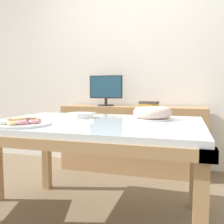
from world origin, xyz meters
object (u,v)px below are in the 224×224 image
cake_chocolate_round (152,113)px  tealight_centre (145,115)px  pastry_platter (21,123)px  tealight_near_front (35,118)px  book_stack (149,104)px  plate_stack (81,115)px  computer_monitor (106,91)px  tealight_near_cakes (94,113)px

cake_chocolate_round → tealight_centre: size_ratio=7.78×
pastry_platter → tealight_near_front: size_ratio=9.44×
book_stack → tealight_near_front: book_stack is taller
book_stack → plate_stack: book_stack is taller
cake_chocolate_round → pastry_platter: cake_chocolate_round is taller
computer_monitor → tealight_near_cakes: 0.87m
pastry_platter → tealight_centre: size_ratio=9.44×
book_stack → tealight_near_cakes: bearing=-114.5°
pastry_platter → tealight_near_cakes: (0.20, 0.80, -0.00)m
computer_monitor → plate_stack: bearing=-82.2°
computer_monitor → tealight_centre: computer_monitor is taller
computer_monitor → tealight_centre: bearing=-52.8°
tealight_centre → book_stack: bearing=96.4°
book_stack → pastry_platter: bearing=-109.4°
cake_chocolate_round → tealight_near_cakes: cake_chocolate_round is taller
computer_monitor → tealight_near_front: 1.35m
tealight_near_front → plate_stack: bearing=34.9°
cake_chocolate_round → book_stack: bearing=99.7°
computer_monitor → plate_stack: (0.15, -1.13, -0.20)m
computer_monitor → plate_stack: computer_monitor is taller
cake_chocolate_round → plate_stack: 0.57m
tealight_near_cakes → tealight_centre: bearing=-0.5°
computer_monitor → pastry_platter: computer_monitor is taller
book_stack → pastry_platter: book_stack is taller
computer_monitor → cake_chocolate_round: computer_monitor is taller
plate_stack → tealight_centre: 0.56m
tealight_near_cakes → tealight_near_front: 0.58m
pastry_platter → book_stack: bearing=70.6°
cake_chocolate_round → tealight_near_cakes: (-0.56, 0.25, -0.04)m
computer_monitor → book_stack: computer_monitor is taller
tealight_centre → tealight_near_cakes: bearing=179.5°
book_stack → cake_chocolate_round: (0.18, -1.08, -0.01)m
pastry_platter → tealight_near_front: bearing=108.0°
tealight_near_cakes → tealight_near_front: size_ratio=1.00×
tealight_centre → computer_monitor: bearing=127.2°
book_stack → pastry_platter: size_ratio=0.61×
tealight_near_cakes → tealight_centre: size_ratio=1.00×
cake_chocolate_round → tealight_near_cakes: size_ratio=7.78×
tealight_near_front → tealight_centre: bearing=32.7°
computer_monitor → pastry_platter: (-0.04, -1.63, -0.20)m
plate_stack → tealight_near_front: (-0.29, -0.20, -0.01)m
book_stack → computer_monitor: bearing=-179.9°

